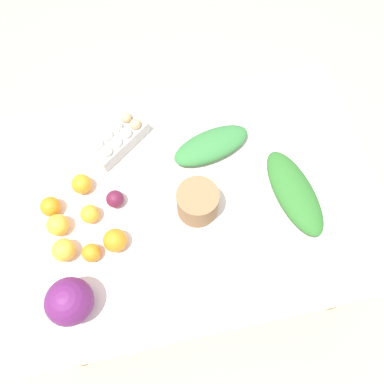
# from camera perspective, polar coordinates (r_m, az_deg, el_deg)

# --- Properties ---
(ground_plane) EXTENTS (8.00, 8.00, 0.00)m
(ground_plane) POSITION_cam_1_polar(r_m,az_deg,el_deg) (2.13, -0.00, -8.88)
(ground_plane) COLOR #C6B289
(dining_table) EXTENTS (1.41, 1.00, 0.77)m
(dining_table) POSITION_cam_1_polar(r_m,az_deg,el_deg) (1.49, -0.00, -1.81)
(dining_table) COLOR silver
(dining_table) RESTS_ON ground_plane
(cabbage_purple) EXTENTS (0.15, 0.15, 0.15)m
(cabbage_purple) POSITION_cam_1_polar(r_m,az_deg,el_deg) (1.28, -18.17, -15.57)
(cabbage_purple) COLOR #601E5B
(cabbage_purple) RESTS_ON dining_table
(egg_carton) EXTENTS (0.26, 0.24, 0.09)m
(egg_carton) POSITION_cam_1_polar(r_m,az_deg,el_deg) (1.50, -11.22, 8.04)
(egg_carton) COLOR #B7B7B2
(egg_carton) RESTS_ON dining_table
(paper_bag) EXTENTS (0.15, 0.15, 0.12)m
(paper_bag) POSITION_cam_1_polar(r_m,az_deg,el_deg) (1.32, 0.85, -1.57)
(paper_bag) COLOR olive
(paper_bag) RESTS_ON dining_table
(greens_bunch_dandelion) EXTENTS (0.34, 0.21, 0.06)m
(greens_bunch_dandelion) POSITION_cam_1_polar(r_m,az_deg,el_deg) (1.47, 2.97, 7.11)
(greens_bunch_dandelion) COLOR #337538
(greens_bunch_dandelion) RESTS_ON dining_table
(greens_bunch_kale) EXTENTS (0.19, 0.38, 0.08)m
(greens_bunch_kale) POSITION_cam_1_polar(r_m,az_deg,el_deg) (1.42, 15.30, -0.02)
(greens_bunch_kale) COLOR #2D6B28
(greens_bunch_kale) RESTS_ON dining_table
(beet_root) EXTENTS (0.07, 0.07, 0.07)m
(beet_root) POSITION_cam_1_polar(r_m,az_deg,el_deg) (1.39, -11.64, -1.04)
(beet_root) COLOR #5B1933
(beet_root) RESTS_ON dining_table
(orange_0) EXTENTS (0.07, 0.07, 0.07)m
(orange_0) POSITION_cam_1_polar(r_m,az_deg,el_deg) (1.39, -15.30, -3.25)
(orange_0) COLOR orange
(orange_0) RESTS_ON dining_table
(orange_1) EXTENTS (0.08, 0.08, 0.08)m
(orange_1) POSITION_cam_1_polar(r_m,az_deg,el_deg) (1.36, -18.97, -8.37)
(orange_1) COLOR #F9A833
(orange_1) RESTS_ON dining_table
(orange_2) EXTENTS (0.07, 0.07, 0.07)m
(orange_2) POSITION_cam_1_polar(r_m,az_deg,el_deg) (1.44, -20.75, -2.08)
(orange_2) COLOR orange
(orange_2) RESTS_ON dining_table
(orange_3) EXTENTS (0.07, 0.07, 0.07)m
(orange_3) POSITION_cam_1_polar(r_m,az_deg,el_deg) (1.44, -16.48, 1.18)
(orange_3) COLOR orange
(orange_3) RESTS_ON dining_table
(orange_4) EXTENTS (0.06, 0.06, 0.06)m
(orange_4) POSITION_cam_1_polar(r_m,az_deg,el_deg) (1.34, -15.11, -8.93)
(orange_4) COLOR orange
(orange_4) RESTS_ON dining_table
(orange_5) EXTENTS (0.08, 0.08, 0.08)m
(orange_5) POSITION_cam_1_polar(r_m,az_deg,el_deg) (1.32, -11.65, -7.23)
(orange_5) COLOR orange
(orange_5) RESTS_ON dining_table
(orange_6) EXTENTS (0.08, 0.08, 0.08)m
(orange_6) POSITION_cam_1_polar(r_m,az_deg,el_deg) (1.40, -19.78, -4.75)
(orange_6) COLOR #F9A833
(orange_6) RESTS_ON dining_table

